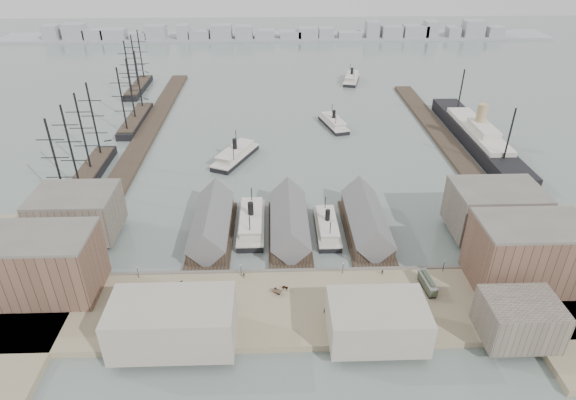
{
  "coord_description": "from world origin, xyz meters",
  "views": [
    {
      "loc": [
        -4.85,
        -118.87,
        92.28
      ],
      "look_at": [
        0.0,
        30.0,
        6.0
      ],
      "focal_mm": 30.0,
      "sensor_mm": 36.0,
      "label": 1
    }
  ],
  "objects_px": {
    "horse_cart_left": "(177,284)",
    "ferry_docked_west": "(251,222)",
    "horse_cart_right": "(371,310)",
    "tram": "(427,284)",
    "horse_cart_center": "(283,289)",
    "ocean_steamer": "(477,136)"
  },
  "relations": [
    {
      "from": "tram",
      "to": "horse_cart_left",
      "type": "bearing_deg",
      "value": 171.45
    },
    {
      "from": "horse_cart_right",
      "to": "horse_cart_left",
      "type": "bearing_deg",
      "value": 51.67
    },
    {
      "from": "horse_cart_center",
      "to": "tram",
      "type": "bearing_deg",
      "value": -61.28
    },
    {
      "from": "horse_cart_center",
      "to": "ferry_docked_west",
      "type": "bearing_deg",
      "value": 44.61
    },
    {
      "from": "ferry_docked_west",
      "to": "ocean_steamer",
      "type": "bearing_deg",
      "value": 33.43
    },
    {
      "from": "horse_cart_left",
      "to": "ferry_docked_west",
      "type": "bearing_deg",
      "value": -5.93
    },
    {
      "from": "tram",
      "to": "horse_cart_left",
      "type": "distance_m",
      "value": 71.03
    },
    {
      "from": "ferry_docked_west",
      "to": "horse_cart_left",
      "type": "distance_m",
      "value": 38.36
    },
    {
      "from": "ocean_steamer",
      "to": "horse_cart_left",
      "type": "relative_size",
      "value": 20.43
    },
    {
      "from": "ferry_docked_west",
      "to": "horse_cart_right",
      "type": "bearing_deg",
      "value": -53.49
    },
    {
      "from": "ferry_docked_west",
      "to": "horse_cart_center",
      "type": "xyz_separation_m",
      "value": [
        10.12,
        -35.89,
        0.34
      ]
    },
    {
      "from": "tram",
      "to": "ferry_docked_west",
      "type": "bearing_deg",
      "value": 138.84
    },
    {
      "from": "horse_cart_center",
      "to": "horse_cart_right",
      "type": "xyz_separation_m",
      "value": [
        23.18,
        -9.1,
        -0.06
      ]
    },
    {
      "from": "horse_cart_left",
      "to": "horse_cart_right",
      "type": "bearing_deg",
      "value": -77.55
    },
    {
      "from": "ferry_docked_west",
      "to": "horse_cart_center",
      "type": "distance_m",
      "value": 37.29
    },
    {
      "from": "ocean_steamer",
      "to": "tram",
      "type": "relative_size",
      "value": 10.09
    },
    {
      "from": "horse_cart_left",
      "to": "horse_cart_center",
      "type": "bearing_deg",
      "value": -70.55
    },
    {
      "from": "tram",
      "to": "horse_cart_right",
      "type": "xyz_separation_m",
      "value": [
        -17.72,
        -9.0,
        -0.96
      ]
    },
    {
      "from": "ocean_steamer",
      "to": "horse_cart_right",
      "type": "xyz_separation_m",
      "value": [
        -71.7,
        -114.31,
        -1.46
      ]
    },
    {
      "from": "ferry_docked_west",
      "to": "horse_cart_right",
      "type": "height_order",
      "value": "ferry_docked_west"
    },
    {
      "from": "ferry_docked_west",
      "to": "horse_cart_center",
      "type": "height_order",
      "value": "ferry_docked_west"
    },
    {
      "from": "ferry_docked_west",
      "to": "ocean_steamer",
      "type": "height_order",
      "value": "ocean_steamer"
    }
  ]
}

